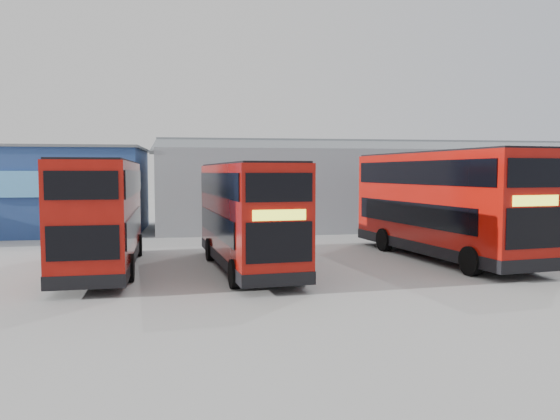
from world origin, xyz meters
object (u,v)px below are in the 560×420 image
(double_decker_right, at_px, (441,206))
(maintenance_shed, at_px, (380,187))
(double_decker_left, at_px, (102,216))
(double_decker_centre, at_px, (247,217))
(office_block, at_px, (40,190))

(double_decker_right, bearing_deg, maintenance_shed, 71.60)
(maintenance_shed, bearing_deg, double_decker_left, -135.58)
(double_decker_left, height_order, double_decker_right, double_decker_right)
(double_decker_centre, bearing_deg, office_block, 121.35)
(maintenance_shed, distance_m, double_decker_centre, 19.72)
(office_block, relative_size, maintenance_shed, 0.40)
(office_block, height_order, double_decker_right, office_block)
(office_block, bearing_deg, double_decker_left, -67.19)
(maintenance_shed, height_order, double_decker_right, maintenance_shed)
(double_decker_centre, bearing_deg, double_decker_right, 2.56)
(office_block, bearing_deg, double_decker_right, -34.09)
(double_decker_left, xyz_separation_m, double_decker_centre, (5.29, -0.57, -0.04))
(double_decker_left, relative_size, double_decker_centre, 1.01)
(office_block, xyz_separation_m, maintenance_shed, (22.00, 2.01, 0.02))
(office_block, distance_m, double_decker_left, 15.03)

